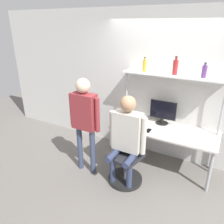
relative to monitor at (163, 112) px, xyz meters
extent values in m
plane|color=slate|center=(0.10, -0.61, -0.96)|extent=(12.00, 12.00, 0.00)
cube|color=silver|center=(0.10, 0.19, 0.39)|extent=(8.00, 0.06, 2.70)
cube|color=beige|center=(0.10, -0.21, -0.24)|extent=(1.77, 0.74, 0.03)
cylinder|color=#A5A5AA|center=(-0.72, -0.53, -0.61)|extent=(0.05, 0.05, 0.71)
cylinder|color=#A5A5AA|center=(0.93, -0.53, -0.61)|extent=(0.05, 0.05, 0.71)
cylinder|color=#A5A5AA|center=(-0.72, 0.10, -0.61)|extent=(0.05, 0.05, 0.71)
cylinder|color=#A5A5AA|center=(0.93, 0.10, -0.61)|extent=(0.05, 0.05, 0.71)
cube|color=white|center=(0.10, 0.00, 0.67)|extent=(1.69, 0.30, 0.02)
cylinder|color=#B2B2B7|center=(-0.72, 0.00, -0.14)|extent=(0.04, 0.04, 1.64)
cylinder|color=#B2B2B7|center=(0.93, 0.00, -0.14)|extent=(0.04, 0.04, 1.64)
cylinder|color=black|center=(0.00, 0.00, -0.22)|extent=(0.22, 0.22, 0.01)
cylinder|color=black|center=(0.00, 0.00, -0.17)|extent=(0.06, 0.06, 0.09)
cube|color=black|center=(0.00, 0.00, 0.03)|extent=(0.47, 0.01, 0.33)
cube|color=black|center=(0.00, 0.00, 0.03)|extent=(0.44, 0.02, 0.31)
cube|color=#BCBCC1|center=(-0.35, -0.38, -0.22)|extent=(0.29, 0.23, 0.01)
cube|color=black|center=(-0.35, -0.40, -0.21)|extent=(0.25, 0.13, 0.00)
cube|color=#BCBCC1|center=(-0.35, -0.31, -0.11)|extent=(0.29, 0.10, 0.21)
cube|color=black|center=(-0.35, -0.32, -0.11)|extent=(0.25, 0.08, 0.18)
cube|color=black|center=(-0.11, -0.41, -0.22)|extent=(0.07, 0.15, 0.01)
cube|color=black|center=(-0.11, -0.41, -0.22)|extent=(0.06, 0.13, 0.00)
cylinder|color=black|center=(-0.28, -0.91, -0.93)|extent=(0.56, 0.56, 0.06)
cylinder|color=#4C4C51|center=(-0.28, -0.91, -0.71)|extent=(0.06, 0.06, 0.39)
cube|color=#26262B|center=(-0.28, -0.91, -0.49)|extent=(0.55, 0.55, 0.05)
cube|color=#26262B|center=(-0.24, -0.71, -0.24)|extent=(0.41, 0.12, 0.45)
cylinder|color=#2D3856|center=(-0.43, -1.08, -0.71)|extent=(0.09, 0.09, 0.50)
cylinder|color=#2D3856|center=(-0.14, -1.08, -0.71)|extent=(0.09, 0.09, 0.50)
cylinder|color=#2D3856|center=(-0.43, -1.05, -0.42)|extent=(0.10, 0.38, 0.10)
cylinder|color=#2D3856|center=(-0.14, -1.05, -0.42)|extent=(0.10, 0.38, 0.10)
cube|color=beige|center=(-0.28, -0.88, -0.06)|extent=(0.44, 0.20, 0.62)
cylinder|color=beige|center=(-0.55, -0.88, -0.08)|extent=(0.08, 0.08, 0.59)
cylinder|color=beige|center=(-0.02, -0.88, -0.08)|extent=(0.08, 0.08, 0.59)
sphere|color=tan|center=(-0.28, -0.88, 0.39)|extent=(0.24, 0.24, 0.24)
cylinder|color=#38425B|center=(-1.13, -0.98, -0.55)|extent=(0.09, 0.09, 0.83)
cylinder|color=#38425B|center=(-0.87, -0.98, -0.55)|extent=(0.09, 0.09, 0.83)
cube|color=maroon|center=(-1.00, -0.98, 0.16)|extent=(0.40, 0.20, 0.59)
cylinder|color=maroon|center=(-1.25, -0.98, 0.14)|extent=(0.08, 0.08, 0.56)
cylinder|color=maroon|center=(-0.75, -0.98, 0.14)|extent=(0.08, 0.08, 0.56)
sphere|color=beige|center=(-1.00, -0.98, 0.58)|extent=(0.22, 0.22, 0.22)
cylinder|color=maroon|center=(0.13, 0.00, 0.80)|extent=(0.08, 0.08, 0.24)
cylinder|color=maroon|center=(0.13, 0.00, 0.94)|extent=(0.04, 0.04, 0.04)
cylinder|color=black|center=(0.13, 0.00, 0.97)|extent=(0.04, 0.04, 0.01)
cylinder|color=#593372|center=(0.58, 0.00, 0.77)|extent=(0.07, 0.07, 0.19)
cylinder|color=#593372|center=(0.58, 0.00, 0.88)|extent=(0.03, 0.03, 0.03)
cylinder|color=black|center=(0.58, 0.00, 0.91)|extent=(0.04, 0.04, 0.01)
cylinder|color=gold|center=(-0.39, 0.00, 0.78)|extent=(0.06, 0.06, 0.20)
cylinder|color=gold|center=(-0.39, 0.00, 0.90)|extent=(0.03, 0.03, 0.04)
cylinder|color=black|center=(-0.39, 0.00, 0.92)|extent=(0.03, 0.03, 0.01)
camera|label=1|loc=(0.94, -3.59, 1.46)|focal=35.00mm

